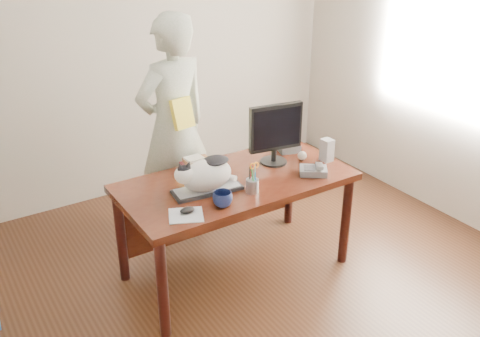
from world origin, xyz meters
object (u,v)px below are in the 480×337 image
object	(u,v)px
pen_cup	(253,184)
coffee_mug	(223,199)
speaker	(327,150)
monitor	(276,131)
desk	(230,193)
mouse	(187,210)
keyboard	(207,189)
calculator	(287,146)
person	(173,127)
book_stack	(196,162)
baseball	(302,156)
phone	(314,170)
cat	(205,174)

from	to	relation	value
pen_cup	coffee_mug	xyz separation A→B (m)	(-0.26, -0.05, -0.01)
coffee_mug	speaker	xyz separation A→B (m)	(1.00, 0.18, 0.03)
pen_cup	monitor	bearing A→B (deg)	36.59
desk	mouse	world-z (taller)	mouse
monitor	pen_cup	xyz separation A→B (m)	(-0.39, -0.29, -0.20)
keyboard	coffee_mug	xyz separation A→B (m)	(-0.02, -0.22, 0.04)
mouse	calculator	distance (m)	1.20
desk	speaker	world-z (taller)	speaker
person	book_stack	bearing A→B (deg)	71.82
pen_cup	calculator	size ratio (longest dim) A/B	0.88
baseball	calculator	distance (m)	0.22
baseball	calculator	world-z (taller)	baseball
monitor	mouse	size ratio (longest dim) A/B	4.12
pen_cup	coffee_mug	bearing A→B (deg)	-168.39
phone	calculator	xyz separation A→B (m)	(0.11, 0.45, 0.00)
coffee_mug	person	size ratio (longest dim) A/B	0.07
cat	coffee_mug	bearing A→B (deg)	-84.00
mouse	pen_cup	bearing A→B (deg)	25.82
person	coffee_mug	bearing A→B (deg)	69.06
cat	person	size ratio (longest dim) A/B	0.25
desk	book_stack	size ratio (longest dim) A/B	7.69
calculator	baseball	bearing A→B (deg)	-81.32
desk	person	xyz separation A→B (m)	(-0.07, 0.73, 0.29)
speaker	baseball	world-z (taller)	speaker
pen_cup	baseball	size ratio (longest dim) A/B	3.17
pen_cup	mouse	distance (m)	0.49
pen_cup	person	xyz separation A→B (m)	(-0.06, 1.03, 0.08)
coffee_mug	person	bearing A→B (deg)	79.56
phone	book_stack	xyz separation A→B (m)	(-0.64, 0.55, 0.00)
cat	calculator	xyz separation A→B (m)	(0.88, 0.28, -0.10)
speaker	book_stack	distance (m)	0.96
cat	coffee_mug	world-z (taller)	cat
desk	calculator	distance (m)	0.65
mouse	baseball	bearing A→B (deg)	36.78
cat	mouse	bearing A→B (deg)	-134.74
coffee_mug	cat	bearing A→B (deg)	89.49
cat	phone	distance (m)	0.80
baseball	coffee_mug	bearing A→B (deg)	-161.75
desk	monitor	world-z (taller)	monitor
mouse	phone	bearing A→B (deg)	24.74
baseball	person	distance (m)	1.04
phone	baseball	size ratio (longest dim) A/B	3.44
coffee_mug	phone	bearing A→B (deg)	3.67
mouse	desk	bearing A→B (deg)	56.32
speaker	baseball	bearing A→B (deg)	142.03
keyboard	person	size ratio (longest dim) A/B	0.27
keyboard	phone	size ratio (longest dim) A/B	2.05
mouse	book_stack	world-z (taller)	book_stack
mouse	cat	bearing A→B (deg)	62.88
monitor	calculator	world-z (taller)	monitor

